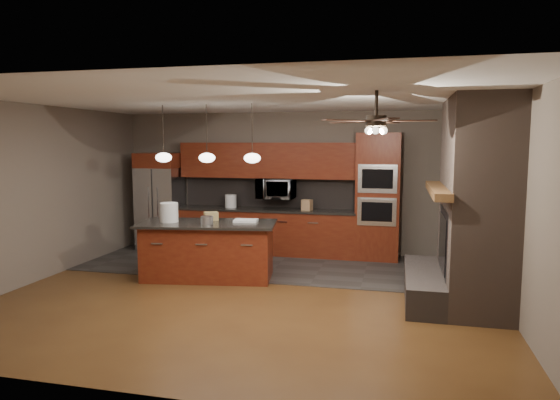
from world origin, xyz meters
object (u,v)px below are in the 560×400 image
(oven_tower, at_px, (378,197))
(counter_bucket, at_px, (231,201))
(kitchen_island, at_px, (208,250))
(paint_can, at_px, (207,220))
(microwave, at_px, (276,188))
(cardboard_box, at_px, (211,216))
(paint_tray, at_px, (246,221))
(counter_box, at_px, (307,205))
(white_bucket, at_px, (169,212))
(refrigerator, at_px, (161,201))

(oven_tower, height_order, counter_bucket, oven_tower)
(kitchen_island, bearing_deg, paint_can, -79.82)
(paint_can, bearing_deg, oven_tower, 40.45)
(microwave, xyz_separation_m, paint_can, (-0.57, -2.23, -0.32))
(oven_tower, bearing_deg, kitchen_island, -142.53)
(cardboard_box, height_order, counter_bucket, counter_bucket)
(paint_tray, height_order, cardboard_box, cardboard_box)
(paint_tray, height_order, counter_box, counter_box)
(microwave, height_order, kitchen_island, microwave)
(oven_tower, height_order, counter_box, oven_tower)
(cardboard_box, distance_m, counter_box, 2.16)
(counter_bucket, xyz_separation_m, counter_box, (1.57, -0.05, -0.03))
(kitchen_island, xyz_separation_m, white_bucket, (-0.62, -0.09, 0.61))
(refrigerator, distance_m, counter_bucket, 1.50)
(microwave, height_order, paint_tray, microwave)
(paint_tray, bearing_deg, kitchen_island, -166.15)
(counter_bucket, bearing_deg, kitchen_island, -81.61)
(oven_tower, bearing_deg, white_bucket, -147.15)
(paint_tray, bearing_deg, counter_box, 61.69)
(white_bucket, xyz_separation_m, paint_tray, (1.20, 0.30, -0.14))
(cardboard_box, relative_size, counter_box, 1.06)
(white_bucket, distance_m, counter_bucket, 2.12)
(refrigerator, xyz_separation_m, paint_can, (1.85, -2.10, -0.01))
(kitchen_island, height_order, paint_tray, paint_tray)
(kitchen_island, height_order, counter_box, counter_box)
(cardboard_box, relative_size, counter_bucket, 0.84)
(paint_can, distance_m, cardboard_box, 0.40)
(oven_tower, xyz_separation_m, counter_box, (-1.34, -0.04, -0.19))
(white_bucket, distance_m, paint_can, 0.70)
(kitchen_island, relative_size, counter_bucket, 8.91)
(paint_tray, distance_m, cardboard_box, 0.60)
(refrigerator, relative_size, white_bucket, 6.35)
(refrigerator, xyz_separation_m, counter_box, (3.07, 0.03, 0.01))
(oven_tower, xyz_separation_m, paint_can, (-2.55, -2.17, -0.21))
(counter_box, bearing_deg, refrigerator, -163.13)
(microwave, bearing_deg, paint_can, -104.40)
(cardboard_box, bearing_deg, white_bucket, 175.18)
(kitchen_island, relative_size, white_bucket, 7.38)
(oven_tower, xyz_separation_m, white_bucket, (-3.23, -2.09, -0.11))
(counter_bucket, bearing_deg, microwave, 3.08)
(microwave, relative_size, kitchen_island, 0.32)
(refrigerator, distance_m, paint_can, 2.80)
(kitchen_island, relative_size, paint_can, 11.88)
(refrigerator, xyz_separation_m, kitchen_island, (1.79, -1.92, -0.53))
(oven_tower, height_order, white_bucket, oven_tower)
(microwave, height_order, white_bucket, microwave)
(refrigerator, bearing_deg, counter_bucket, 3.10)
(white_bucket, relative_size, paint_tray, 0.83)
(paint_tray, distance_m, counter_box, 1.87)
(microwave, relative_size, paint_can, 3.76)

